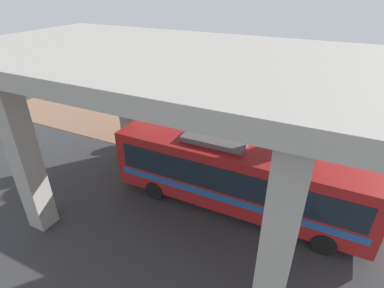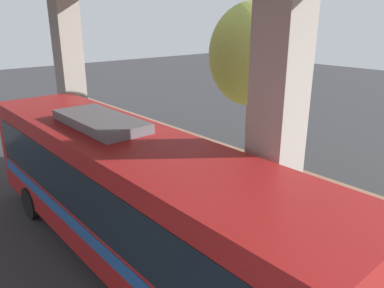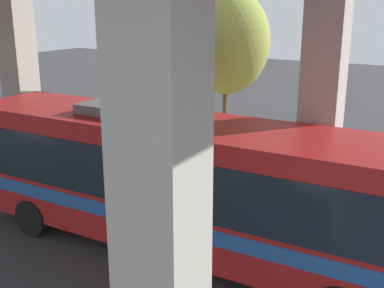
% 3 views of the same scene
% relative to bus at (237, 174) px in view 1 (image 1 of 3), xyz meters
% --- Properties ---
extents(ground_plane, '(80.00, 80.00, 0.00)m').
position_rel_bus_xyz_m(ground_plane, '(-2.54, -2.41, -1.94)').
color(ground_plane, '#38383A').
rests_on(ground_plane, ground).
extents(sidewalk_strip, '(6.00, 40.00, 0.02)m').
position_rel_bus_xyz_m(sidewalk_strip, '(-5.54, -2.41, -1.93)').
color(sidewalk_strip, '#936B51').
rests_on(sidewalk_strip, ground).
extents(overpass, '(9.40, 18.28, 7.60)m').
position_rel_bus_xyz_m(overpass, '(1.46, -2.41, 4.67)').
color(overpass, '#ADA89E').
rests_on(overpass, ground).
extents(bus, '(2.65, 11.95, 3.58)m').
position_rel_bus_xyz_m(bus, '(0.00, 0.00, 0.00)').
color(bus, '#B21E1E').
rests_on(bus, ground).
extents(fire_hydrant, '(0.44, 0.21, 0.96)m').
position_rel_bus_xyz_m(fire_hydrant, '(-3.21, -5.54, -1.46)').
color(fire_hydrant, gold).
rests_on(fire_hydrant, ground).
extents(planter_front, '(1.10, 1.10, 1.64)m').
position_rel_bus_xyz_m(planter_front, '(-4.20, -6.06, -1.11)').
color(planter_front, '#ADA89E').
rests_on(planter_front, ground).
extents(planter_middle, '(1.17, 1.17, 1.50)m').
position_rel_bus_xyz_m(planter_middle, '(-4.10, -1.18, -1.21)').
color(planter_middle, '#ADA89E').
rests_on(planter_middle, ground).
extents(planter_back, '(1.53, 1.53, 1.91)m').
position_rel_bus_xyz_m(planter_back, '(-4.06, -2.84, -0.99)').
color(planter_back, '#ADA89E').
rests_on(planter_back, ground).
extents(planter_extra, '(1.14, 1.14, 1.54)m').
position_rel_bus_xyz_m(planter_extra, '(-3.46, -7.88, -1.19)').
color(planter_extra, '#ADA89E').
rests_on(planter_extra, ground).
extents(street_tree_near, '(3.19, 3.19, 6.55)m').
position_rel_bus_xyz_m(street_tree_near, '(-6.81, -2.11, 2.69)').
color(street_tree_near, brown).
rests_on(street_tree_near, ground).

